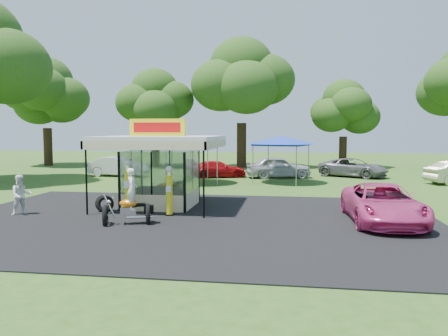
{
  "coord_description": "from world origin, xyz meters",
  "views": [
    {
      "loc": [
        3.97,
        -14.99,
        3.61
      ],
      "look_at": [
        1.16,
        4.0,
        1.99
      ],
      "focal_mm": 35.0,
      "sensor_mm": 36.0,
      "label": 1
    }
  ],
  "objects": [
    {
      "name": "ground",
      "position": [
        0.0,
        0.0,
        0.0
      ],
      "size": [
        120.0,
        120.0,
        0.0
      ],
      "primitive_type": "plane",
      "color": "#2C4C18",
      "rests_on": "ground"
    },
    {
      "name": "asphalt_apron",
      "position": [
        0.0,
        2.0,
        0.02
      ],
      "size": [
        20.0,
        14.0,
        0.04
      ],
      "primitive_type": "cube",
      "color": "black",
      "rests_on": "ground"
    },
    {
      "name": "gas_station_kiosk",
      "position": [
        -2.0,
        4.99,
        1.78
      ],
      "size": [
        5.4,
        5.4,
        4.18
      ],
      "color": "white",
      "rests_on": "ground"
    },
    {
      "name": "gas_pump_left",
      "position": [
        -2.85,
        2.88,
        1.17
      ],
      "size": [
        0.45,
        0.45,
        2.44
      ],
      "color": "black",
      "rests_on": "ground"
    },
    {
      "name": "gas_pump_right",
      "position": [
        -1.01,
        2.84,
        1.03
      ],
      "size": [
        0.4,
        0.4,
        2.16
      ],
      "color": "black",
      "rests_on": "ground"
    },
    {
      "name": "motorcycle",
      "position": [
        -2.03,
        0.93,
        0.89
      ],
      "size": [
        2.02,
        1.42,
        2.28
      ],
      "rotation": [
        0.0,
        0.0,
        0.33
      ],
      "color": "black",
      "rests_on": "ground"
    },
    {
      "name": "spare_tires",
      "position": [
        -4.14,
        3.31,
        0.38
      ],
      "size": [
        0.97,
        0.79,
        0.78
      ],
      "rotation": [
        0.0,
        0.0,
        0.37
      ],
      "color": "black",
      "rests_on": "ground"
    },
    {
      "name": "kiosk_car",
      "position": [
        -2.0,
        7.2,
        0.48
      ],
      "size": [
        2.82,
        1.13,
        0.96
      ],
      "primitive_type": "imported",
      "rotation": [
        0.0,
        0.0,
        1.57
      ],
      "color": "yellow",
      "rests_on": "ground"
    },
    {
      "name": "pink_sedan",
      "position": [
        7.66,
        2.68,
        0.77
      ],
      "size": [
        2.7,
        5.6,
        1.54
      ],
      "primitive_type": "imported",
      "rotation": [
        0.0,
        0.0,
        0.03
      ],
      "color": "#D3397E",
      "rests_on": "ground"
    },
    {
      "name": "spectator_west",
      "position": [
        -7.37,
        2.1,
        0.88
      ],
      "size": [
        1.08,
        1.06,
        1.75
      ],
      "primitive_type": "imported",
      "rotation": [
        0.0,
        0.0,
        0.73
      ],
      "color": "white",
      "rests_on": "ground"
    },
    {
      "name": "bg_car_a",
      "position": [
        -9.47,
        18.17,
        0.79
      ],
      "size": [
        4.97,
        2.28,
        1.58
      ],
      "primitive_type": "imported",
      "rotation": [
        0.0,
        0.0,
        1.44
      ],
      "color": "silver",
      "rests_on": "ground"
    },
    {
      "name": "bg_car_b",
      "position": [
        -1.48,
        18.58,
        0.64
      ],
      "size": [
        4.79,
        3.21,
        1.29
      ],
      "primitive_type": "imported",
      "rotation": [
        0.0,
        0.0,
        1.92
      ],
      "color": "#BA0E11",
      "rests_on": "ground"
    },
    {
      "name": "bg_car_c",
      "position": [
        3.24,
        18.94,
        0.84
      ],
      "size": [
        5.26,
        3.09,
        1.68
      ],
      "primitive_type": "imported",
      "rotation": [
        0.0,
        0.0,
        1.81
      ],
      "color": "#B3B4B8",
      "rests_on": "ground"
    },
    {
      "name": "bg_car_d",
      "position": [
        9.07,
        20.47,
        0.74
      ],
      "size": [
        5.81,
        4.79,
        1.47
      ],
      "primitive_type": "imported",
      "rotation": [
        0.0,
        0.0,
        1.04
      ],
      "color": "slate",
      "rests_on": "ground"
    },
    {
      "name": "tent_west",
      "position": [
        -2.7,
        14.45,
        2.95
      ],
      "size": [
        4.66,
        4.66,
        3.26
      ],
      "rotation": [
        0.0,
        0.0,
        0.39
      ],
      "color": "gray",
      "rests_on": "ground"
    },
    {
      "name": "tent_east",
      "position": [
        3.49,
        15.68,
        2.97
      ],
      "size": [
        4.69,
        4.69,
        3.28
      ],
      "rotation": [
        0.0,
        0.0,
        -0.3
      ],
      "color": "gray",
      "rests_on": "ground"
    },
    {
      "name": "oak_far_a",
      "position": [
        -21.02,
        27.63,
        7.02
      ],
      "size": [
        9.31,
        9.31,
        11.03
      ],
      "color": "black",
      "rests_on": "ground"
    },
    {
      "name": "oak_far_b",
      "position": [
        -9.52,
        28.23,
        6.21
      ],
      "size": [
        8.16,
        8.16,
        9.73
      ],
      "color": "black",
      "rests_on": "ground"
    },
    {
      "name": "oak_far_c",
      "position": [
        -0.66,
        28.29,
        7.94
      ],
      "size": [
        10.62,
        10.62,
        12.52
      ],
      "color": "black",
      "rests_on": "ground"
    },
    {
      "name": "oak_far_d",
      "position": [
        9.38,
        29.99,
        5.45
      ],
      "size": [
        7.18,
        7.18,
        8.55
      ],
      "color": "black",
      "rests_on": "ground"
    }
  ]
}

